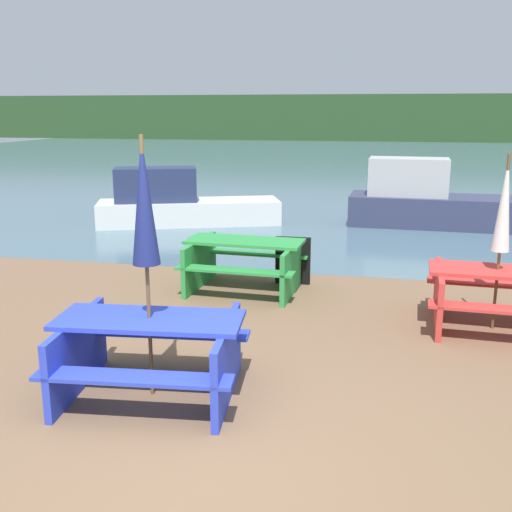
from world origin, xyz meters
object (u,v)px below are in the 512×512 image
(picnic_table_green, at_px, (245,260))
(boat_second, at_px, (430,202))
(signboard, at_px, (293,260))
(picnic_table_red, at_px, (495,294))
(picnic_table_blue, at_px, (151,349))
(boat, at_px, (179,204))
(umbrella_white, at_px, (504,205))
(umbrella_navy, at_px, (144,204))

(picnic_table_green, distance_m, boat_second, 6.78)
(signboard, bearing_deg, picnic_table_green, -141.94)
(picnic_table_green, relative_size, boat_second, 0.43)
(picnic_table_red, bearing_deg, picnic_table_blue, -143.98)
(boat, relative_size, boat_second, 1.07)
(umbrella_white, distance_m, boat, 8.67)
(picnic_table_blue, height_order, boat_second, boat_second)
(umbrella_white, bearing_deg, picnic_table_blue, -143.98)
(picnic_table_red, height_order, umbrella_white, umbrella_white)
(picnic_table_blue, distance_m, boat, 8.95)
(boat_second, relative_size, signboard, 5.59)
(picnic_table_green, bearing_deg, signboard, 38.06)
(umbrella_navy, xyz_separation_m, boat_second, (3.23, 9.56, -1.29))
(picnic_table_blue, bearing_deg, boat_second, 71.31)
(umbrella_white, xyz_separation_m, boat_second, (-0.31, 6.98, -1.00))
(picnic_table_red, bearing_deg, boat_second, 92.53)
(boat, bearing_deg, picnic_table_red, -63.82)
(signboard, bearing_deg, umbrella_navy, -100.77)
(picnic_table_blue, bearing_deg, picnic_table_red, 36.02)
(umbrella_white, bearing_deg, boat_second, 92.53)
(picnic_table_green, relative_size, boat, 0.41)
(umbrella_navy, relative_size, signboard, 3.30)
(picnic_table_green, height_order, umbrella_white, umbrella_white)
(picnic_table_blue, bearing_deg, picnic_table_green, 88.19)
(picnic_table_red, bearing_deg, umbrella_navy, -143.98)
(picnic_table_blue, xyz_separation_m, picnic_table_red, (3.54, 2.57, -0.01))
(picnic_table_blue, height_order, picnic_table_green, picnic_table_green)
(umbrella_white, relative_size, boat, 0.49)
(boat, xyz_separation_m, boat_second, (5.88, 1.01, 0.09))
(picnic_table_green, xyz_separation_m, umbrella_white, (3.43, -0.97, 1.10))
(picnic_table_green, relative_size, umbrella_white, 0.83)
(picnic_table_red, distance_m, umbrella_navy, 4.60)
(picnic_table_green, xyz_separation_m, boat, (-2.76, 5.01, 0.01))
(picnic_table_green, bearing_deg, umbrella_white, -15.74)
(umbrella_navy, bearing_deg, boat, 107.24)
(boat_second, bearing_deg, boat, -167.86)
(umbrella_navy, bearing_deg, umbrella_white, 36.02)
(umbrella_white, bearing_deg, picnic_table_red, -116.57)
(signboard, bearing_deg, picnic_table_blue, -100.77)
(picnic_table_blue, bearing_deg, boat, 107.24)
(boat_second, bearing_deg, umbrella_navy, -106.25)
(umbrella_navy, bearing_deg, boat_second, 71.31)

